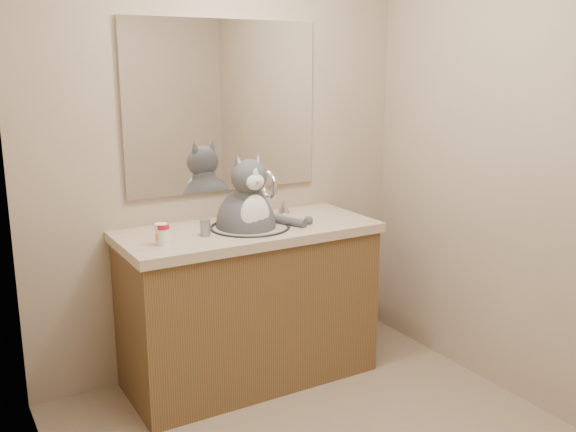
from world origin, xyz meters
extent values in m
cube|color=tan|center=(0.00, 1.25, 1.20)|extent=(2.20, 0.01, 2.40)
cube|color=tan|center=(-1.10, 0.00, 1.20)|extent=(0.01, 2.50, 2.40)
cube|color=tan|center=(1.10, 0.00, 1.20)|extent=(0.01, 2.50, 2.40)
cube|color=brown|center=(0.00, 0.96, 0.40)|extent=(1.30, 0.55, 0.80)
cube|color=#C4AF8C|center=(0.00, 0.96, 0.83)|extent=(1.34, 0.59, 0.05)
torus|color=black|center=(0.00, 0.94, 0.85)|extent=(0.42, 0.42, 0.02)
ellipsoid|color=white|center=(0.00, 0.94, 0.78)|extent=(0.40, 0.40, 0.15)
cylinder|color=silver|center=(0.17, 1.11, 0.95)|extent=(0.03, 0.03, 0.18)
torus|color=silver|center=(0.17, 1.05, 1.04)|extent=(0.03, 0.16, 0.16)
cone|color=silver|center=(0.30, 1.11, 0.90)|extent=(0.06, 0.06, 0.08)
cube|color=white|center=(0.00, 1.24, 1.45)|extent=(1.10, 0.02, 0.90)
cube|color=beige|center=(-1.05, 0.10, 1.00)|extent=(0.01, 1.20, 1.90)
ellipsoid|color=#414146|center=(-0.01, 0.98, 0.85)|extent=(0.32, 0.35, 0.41)
ellipsoid|color=silver|center=(-0.01, 0.87, 0.91)|extent=(0.17, 0.10, 0.26)
ellipsoid|color=#414146|center=(-0.01, 0.93, 1.12)|extent=(0.19, 0.17, 0.18)
ellipsoid|color=silver|center=(-0.01, 0.86, 1.10)|extent=(0.10, 0.05, 0.08)
sphere|color=#D88C8C|center=(-0.01, 0.83, 1.11)|extent=(0.02, 0.02, 0.02)
cone|color=#414146|center=(-0.06, 0.94, 1.20)|extent=(0.08, 0.07, 0.09)
cone|color=#414146|center=(0.04, 0.94, 1.20)|extent=(0.08, 0.07, 0.09)
cylinder|color=#414146|center=(0.19, 0.93, 0.87)|extent=(0.15, 0.27, 0.05)
cylinder|color=white|center=(-0.49, 0.86, 0.89)|extent=(0.06, 0.06, 0.08)
cylinder|color=#B3132A|center=(-0.49, 0.86, 0.94)|extent=(0.06, 0.06, 0.02)
cylinder|color=white|center=(-0.50, 0.87, 0.89)|extent=(0.07, 0.07, 0.08)
cylinder|color=orange|center=(-0.50, 0.87, 0.89)|extent=(0.08, 0.08, 0.03)
cylinder|color=white|center=(-0.50, 0.87, 0.94)|extent=(0.08, 0.08, 0.02)
cylinder|color=gray|center=(-0.26, 0.91, 0.89)|extent=(0.06, 0.06, 0.08)
camera|label=1|loc=(-1.44, -1.91, 1.67)|focal=40.00mm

